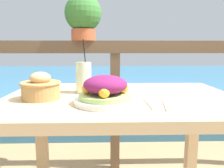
# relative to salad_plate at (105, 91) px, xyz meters

# --- Properties ---
(patio_table) EXTENTS (1.03, 0.71, 0.75)m
(patio_table) POSITION_rel_salad_plate_xyz_m (0.07, 0.14, -0.17)
(patio_table) COLOR tan
(patio_table) RESTS_ON ground_plane
(railing_fence) EXTENTS (2.80, 0.08, 1.02)m
(railing_fence) POSITION_rel_salad_plate_xyz_m (0.07, 0.81, -0.03)
(railing_fence) COLOR brown
(railing_fence) RESTS_ON ground_plane
(sea_backdrop) EXTENTS (12.00, 4.00, 0.48)m
(sea_backdrop) POSITION_rel_salad_plate_xyz_m (0.07, 3.31, -0.56)
(sea_backdrop) COLOR teal
(sea_backdrop) RESTS_ON ground_plane
(salad_plate) EXTENTS (0.24, 0.24, 0.11)m
(salad_plate) POSITION_rel_salad_plate_xyz_m (0.00, 0.00, 0.00)
(salad_plate) COLOR silver
(salad_plate) RESTS_ON patio_table
(drink_glass) EXTENTS (0.07, 0.07, 0.25)m
(drink_glass) POSITION_rel_salad_plate_xyz_m (-0.10, 0.21, 0.03)
(drink_glass) COLOR beige
(drink_glass) RESTS_ON patio_table
(bread_basket) EXTENTS (0.17, 0.17, 0.11)m
(bread_basket) POSITION_rel_salad_plate_xyz_m (-0.27, 0.09, 0.00)
(bread_basket) COLOR #AD7F47
(bread_basket) RESTS_ON patio_table
(potted_plant) EXTENTS (0.26, 0.26, 0.33)m
(potted_plant) POSITION_rel_salad_plate_xyz_m (-0.16, 0.81, 0.39)
(potted_plant) COLOR #A34C2D
(potted_plant) RESTS_ON railing_fence
(fork) EXTENTS (0.02, 0.18, 0.00)m
(fork) POSITION_rel_salad_plate_xyz_m (0.17, -0.01, -0.05)
(fork) COLOR silver
(fork) RESTS_ON patio_table
(knife) EXTENTS (0.05, 0.18, 0.00)m
(knife) POSITION_rel_salad_plate_xyz_m (0.23, -0.03, -0.05)
(knife) COLOR silver
(knife) RESTS_ON patio_table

